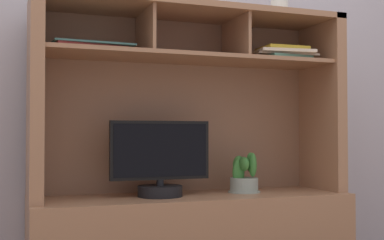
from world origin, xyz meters
TOP-DOWN VIEW (x-y plane):
  - back_wall at (0.00, 0.29)m, footprint 6.00×0.02m
  - media_console at (0.00, 0.01)m, footprint 1.59×0.55m
  - tv_monitor at (-0.18, -0.03)m, footprint 0.50×0.22m
  - potted_orchid at (0.29, -0.00)m, footprint 0.17×0.17m
  - magazine_stack_left at (-0.52, -0.01)m, footprint 0.38×0.24m
  - magazine_stack_centre at (0.50, -0.05)m, footprint 0.36×0.28m

SIDE VIEW (x-z plane):
  - media_console at x=0.00m, z-range -0.30..1.12m
  - potted_orchid at x=0.29m, z-range 0.46..0.67m
  - tv_monitor at x=-0.18m, z-range 0.45..0.82m
  - magazine_stack_left at x=-0.52m, z-range 1.18..1.21m
  - magazine_stack_centre at x=0.50m, z-range 1.18..1.24m
  - back_wall at x=0.00m, z-range 0.00..2.80m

